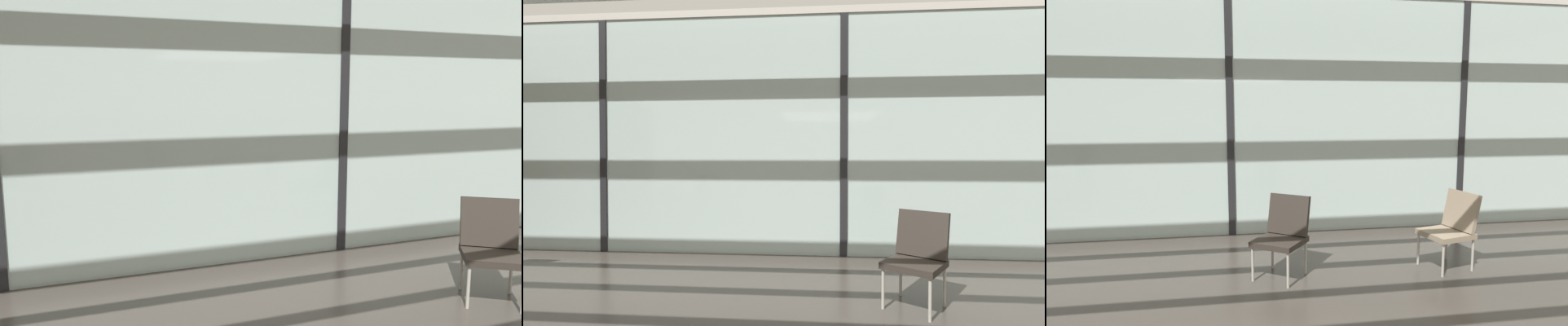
{
  "view_description": "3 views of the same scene",
  "coord_description": "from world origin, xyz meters",
  "views": [
    {
      "loc": [
        -2.78,
        0.3,
        1.82
      ],
      "look_at": [
        -1.13,
        4.77,
        1.12
      ],
      "focal_mm": 34.14,
      "sensor_mm": 36.0,
      "label": 1
    },
    {
      "loc": [
        -0.41,
        0.0,
        1.39
      ],
      "look_at": [
        -0.83,
        5.12,
        1.31
      ],
      "focal_mm": 25.27,
      "sensor_mm": 36.0,
      "label": 2
    },
    {
      "loc": [
        0.07,
        -1.06,
        1.83
      ],
      "look_at": [
        1.05,
        4.89,
        1.06
      ],
      "focal_mm": 30.05,
      "sensor_mm": 36.0,
      "label": 3
    }
  ],
  "objects": [
    {
      "name": "parked_airplane",
      "position": [
        -0.01,
        11.59,
        2.22
      ],
      "size": [
        14.6,
        4.44,
        4.44
      ],
      "color": "silver",
      "rests_on": "ground"
    },
    {
      "name": "glass_curtain_wall",
      "position": [
        0.0,
        5.2,
        1.69
      ],
      "size": [
        14.0,
        0.08,
        3.39
      ],
      "primitive_type": "cube",
      "color": "#A3B7B2",
      "rests_on": "ground"
    },
    {
      "name": "lounge_chair_2",
      "position": [
        0.56,
        3.53,
        0.49
      ],
      "size": [
        0.69,
        0.7,
        0.87
      ],
      "rotation": [
        0.0,
        0.0,
        5.68
      ],
      "color": "#28231E",
      "rests_on": "ground"
    },
    {
      "name": "window_mullion_1",
      "position": [
        0.0,
        5.2,
        1.69
      ],
      "size": [
        0.1,
        0.12,
        3.39
      ],
      "primitive_type": "cube",
      "color": "black",
      "rests_on": "ground"
    }
  ]
}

